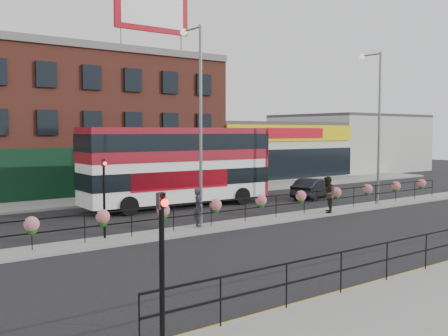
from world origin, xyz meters
TOP-DOWN VIEW (x-y plane):
  - ground at (0.00, 0.00)m, footprint 120.00×120.00m
  - north_pavement at (0.00, 12.00)m, footprint 60.00×4.00m
  - median at (0.00, 0.00)m, footprint 60.00×1.60m
  - yellow_line_inner at (0.00, -9.70)m, footprint 60.00×0.10m
  - brick_building at (-4.00, 19.96)m, footprint 25.00×12.21m
  - supermarket at (16.00, 19.90)m, footprint 15.00×12.25m
  - warehouse_east at (30.75, 20.00)m, footprint 14.50×12.00m
  - billboard at (2.50, 14.99)m, footprint 6.00×0.29m
  - median_railing at (-0.00, 0.00)m, footprint 30.04×0.56m
  - south_railing at (-2.00, -10.10)m, footprint 20.04×0.05m
  - double_decker_bus at (-0.41, 6.86)m, footprint 11.60×3.21m
  - car at (8.84, 4.91)m, footprint 4.09×5.01m
  - pedestrian_a at (-3.56, 0.21)m, footprint 0.87×0.78m
  - pedestrian_b at (4.15, -0.55)m, footprint 1.66×1.66m
  - lamp_column_west at (-3.49, 0.34)m, footprint 0.32×1.58m
  - lamp_column_east at (9.34, 0.33)m, footprint 0.32×1.58m
  - traffic_light_south at (-12.00, -11.01)m, footprint 0.15×0.28m
  - traffic_light_median at (-8.00, 0.39)m, footprint 0.15×0.28m

SIDE VIEW (x-z plane):
  - ground at x=0.00m, z-range 0.00..0.00m
  - yellow_line_inner at x=0.00m, z-range 0.00..0.01m
  - north_pavement at x=0.00m, z-range 0.00..0.15m
  - median at x=0.00m, z-range 0.00..0.15m
  - car at x=8.84m, z-range 0.00..1.34m
  - south_railing at x=-2.00m, z-range 0.40..1.52m
  - pedestrian_a at x=-3.56m, z-range 0.15..1.89m
  - median_railing at x=0.00m, z-range 0.43..1.66m
  - pedestrian_b at x=4.15m, z-range 0.15..2.08m
  - traffic_light_south at x=-12.00m, z-range 0.64..4.29m
  - traffic_light_median at x=-8.00m, z-range 0.64..4.29m
  - supermarket at x=16.00m, z-range 0.00..5.30m
  - double_decker_bus at x=-0.41m, z-range 0.53..5.19m
  - warehouse_east at x=30.75m, z-range 0.00..6.30m
  - brick_building at x=-4.00m, z-range -0.02..10.28m
  - lamp_column_east at x=9.34m, z-range 0.98..9.96m
  - lamp_column_west at x=-3.49m, z-range 0.98..9.98m
  - billboard at x=2.50m, z-range 10.98..15.38m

